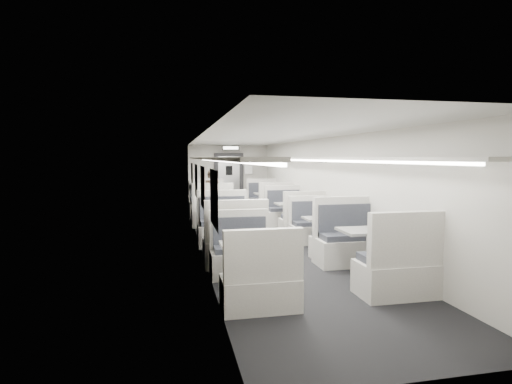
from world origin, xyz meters
name	(u,v)px	position (x,y,z in m)	size (l,w,h in m)	color
room	(264,189)	(0.00, 0.00, 1.20)	(3.24, 12.24, 2.64)	black
booth_left_a	(209,208)	(-1.00, 3.07, 0.41)	(1.14, 2.31, 1.23)	beige
booth_left_b	(215,218)	(-1.00, 1.51, 0.35)	(0.97, 1.96, 1.05)	beige
booth_left_c	(228,234)	(-1.00, -1.14, 0.40)	(1.12, 2.26, 1.21)	beige
booth_left_d	(249,266)	(-1.00, -3.35, 0.36)	(0.99, 2.01, 1.07)	beige
booth_right_a	(269,205)	(1.00, 3.67, 0.40)	(1.10, 2.23, 1.19)	beige
booth_right_b	(293,217)	(1.00, 1.02, 0.38)	(1.05, 2.13, 1.14)	beige
booth_right_c	(324,233)	(1.00, -1.18, 0.35)	(0.98, 1.98, 1.06)	beige
booth_right_d	(369,253)	(1.00, -3.16, 0.41)	(1.12, 2.28, 1.22)	beige
passenger	(212,195)	(-0.90, 3.20, 0.78)	(0.57, 0.37, 1.56)	black
window_a	(192,177)	(-1.49, 3.40, 1.35)	(0.02, 1.18, 0.84)	black
window_b	(196,181)	(-1.49, 1.20, 1.35)	(0.02, 1.18, 0.84)	black
window_c	(203,187)	(-1.49, -1.00, 1.35)	(0.02, 1.18, 0.84)	black
window_d	(214,198)	(-1.49, -3.20, 1.35)	(0.02, 1.18, 0.84)	black
luggage_rack_left	(211,158)	(-1.24, -0.30, 1.92)	(0.46, 10.40, 0.09)	beige
luggage_rack_right	(320,158)	(1.24, -0.30, 1.92)	(0.46, 10.40, 0.09)	beige
vestibule_door	(229,181)	(0.00, 5.93, 1.04)	(1.10, 0.13, 2.10)	black
exit_sign	(231,148)	(0.00, 5.44, 2.28)	(0.62, 0.12, 0.16)	black
wall_notice	(248,169)	(0.75, 5.92, 1.50)	(0.32, 0.02, 0.40)	white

